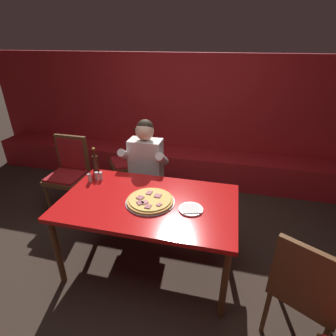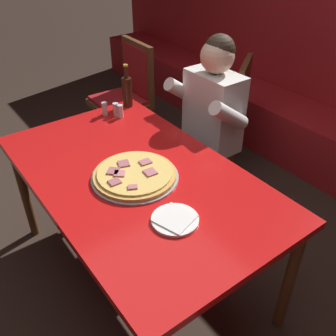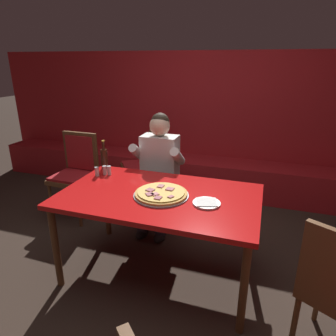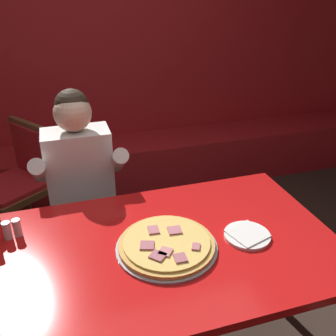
{
  "view_description": "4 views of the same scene",
  "coord_description": "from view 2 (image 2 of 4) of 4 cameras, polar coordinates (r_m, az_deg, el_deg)",
  "views": [
    {
      "loc": [
        0.64,
        -1.9,
        2.08
      ],
      "look_at": [
        0.1,
        0.34,
        0.93
      ],
      "focal_mm": 28.0,
      "sensor_mm": 36.0,
      "label": 1
    },
    {
      "loc": [
        1.35,
        -0.8,
        1.88
      ],
      "look_at": [
        0.08,
        0.15,
        0.78
      ],
      "focal_mm": 40.0,
      "sensor_mm": 36.0,
      "label": 2
    },
    {
      "loc": [
        0.76,
        -2.06,
        1.78
      ],
      "look_at": [
        -0.03,
        0.31,
        0.87
      ],
      "focal_mm": 32.0,
      "sensor_mm": 36.0,
      "label": 3
    },
    {
      "loc": [
        -0.35,
        -1.26,
        1.81
      ],
      "look_at": [
        0.13,
        0.28,
        0.99
      ],
      "focal_mm": 40.0,
      "sensor_mm": 36.0,
      "label": 4
    }
  ],
  "objects": [
    {
      "name": "ground_plane",
      "position": [
        2.45,
        -3.98,
        -15.46
      ],
      "size": [
        24.0,
        24.0,
        0.0
      ],
      "primitive_type": "plane",
      "color": "#33261E"
    },
    {
      "name": "booth_bench",
      "position": [
        3.41,
        23.03,
        2.85
      ],
      "size": [
        6.46,
        0.48,
        0.46
      ],
      "primitive_type": "cube",
      "color": "#A3191E",
      "rests_on": "ground_plane"
    },
    {
      "name": "main_dining_table",
      "position": [
        1.97,
        -4.78,
        -2.51
      ],
      "size": [
        1.59,
        0.95,
        0.76
      ],
      "color": "brown",
      "rests_on": "ground_plane"
    },
    {
      "name": "pizza",
      "position": [
        1.89,
        -5.1,
        -1.05
      ],
      "size": [
        0.44,
        0.44,
        0.05
      ],
      "color": "#9E9EA3",
      "rests_on": "main_dining_table"
    },
    {
      "name": "plate_white_paper",
      "position": [
        1.64,
        1.06,
        -7.84
      ],
      "size": [
        0.21,
        0.21,
        0.02
      ],
      "color": "white",
      "rests_on": "main_dining_table"
    },
    {
      "name": "beer_bottle",
      "position": [
        2.58,
        -6.25,
        11.61
      ],
      "size": [
        0.07,
        0.07,
        0.29
      ],
      "color": "black",
      "rests_on": "main_dining_table"
    },
    {
      "name": "shaker_black_pepper",
      "position": [
        2.49,
        -7.95,
        8.75
      ],
      "size": [
        0.04,
        0.04,
        0.09
      ],
      "color": "silver",
      "rests_on": "main_dining_table"
    },
    {
      "name": "shaker_oregano",
      "position": [
        2.46,
        -7.27,
        8.48
      ],
      "size": [
        0.04,
        0.04,
        0.09
      ],
      "color": "silver",
      "rests_on": "main_dining_table"
    },
    {
      "name": "shaker_parmesan",
      "position": [
        2.51,
        -9.62,
        8.81
      ],
      "size": [
        0.04,
        0.04,
        0.09
      ],
      "color": "silver",
      "rests_on": "main_dining_table"
    },
    {
      "name": "diner_seated_blue_shirt",
      "position": [
        2.49,
        5.34,
        6.6
      ],
      "size": [
        0.53,
        0.53,
        1.27
      ],
      "color": "black",
      "rests_on": "ground_plane"
    },
    {
      "name": "dining_chair_near_left",
      "position": [
        3.32,
        -6.26,
        11.51
      ],
      "size": [
        0.45,
        0.45,
        0.99
      ],
      "color": "brown",
      "rests_on": "ground_plane"
    },
    {
      "name": "dining_chair_by_booth",
      "position": [
        3.19,
        8.87,
        9.67
      ],
      "size": [
        0.61,
        0.61,
        0.91
      ],
      "color": "brown",
      "rests_on": "ground_plane"
    }
  ]
}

